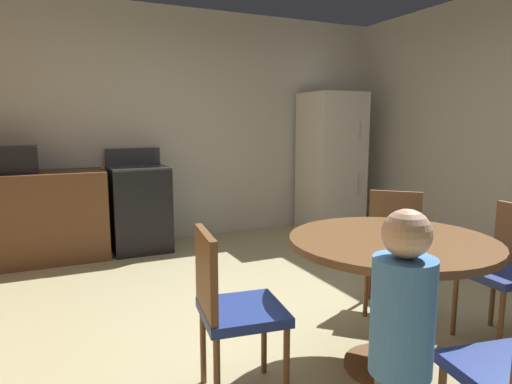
{
  "coord_description": "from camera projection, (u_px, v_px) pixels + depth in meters",
  "views": [
    {
      "loc": [
        -1.33,
        -2.31,
        1.37
      ],
      "look_at": [
        0.3,
        1.2,
        0.78
      ],
      "focal_mm": 31.2,
      "sensor_mm": 36.0,
      "label": 1
    }
  ],
  "objects": [
    {
      "name": "chair_west",
      "position": [
        229.0,
        304.0,
        2.18
      ],
      "size": [
        0.45,
        0.45,
        0.87
      ],
      "rotation": [
        0.0,
        0.0,
        6.15
      ],
      "color": "brown",
      "rests_on": "ground"
    },
    {
      "name": "ground_plane",
      "position": [
        293.0,
        341.0,
        2.84
      ],
      "size": [
        14.0,
        14.0,
        0.0
      ],
      "primitive_type": "plane",
      "color": "tan"
    },
    {
      "name": "refrigerator",
      "position": [
        331.0,
        162.0,
        5.75
      ],
      "size": [
        0.68,
        0.68,
        1.76
      ],
      "color": "silver",
      "rests_on": "ground"
    },
    {
      "name": "person_child",
      "position": [
        401.0,
        351.0,
        1.57
      ],
      "size": [
        0.31,
        0.31,
        1.09
      ],
      "rotation": [
        0.0,
        0.0,
        7.17
      ],
      "color": "#665B51",
      "rests_on": "ground"
    },
    {
      "name": "chair_northeast",
      "position": [
        393.0,
        242.0,
        3.3
      ],
      "size": [
        0.57,
        0.57,
        0.87
      ],
      "rotation": [
        0.0,
        0.0,
        3.96
      ],
      "color": "brown",
      "rests_on": "ground"
    },
    {
      "name": "oven_range",
      "position": [
        139.0,
        208.0,
        4.84
      ],
      "size": [
        0.6,
        0.6,
        1.1
      ],
      "color": "black",
      "rests_on": "ground"
    },
    {
      "name": "microwave",
      "position": [
        12.0,
        160.0,
        4.26
      ],
      "size": [
        0.44,
        0.32,
        0.26
      ],
      "primitive_type": "cube",
      "color": "black",
      "rests_on": "kitchen_counter"
    },
    {
      "name": "chair_east",
      "position": [
        508.0,
        264.0,
        2.79
      ],
      "size": [
        0.42,
        0.42,
        0.87
      ],
      "rotation": [
        0.0,
        0.0,
        3.09
      ],
      "color": "brown",
      "rests_on": "ground"
    },
    {
      "name": "dining_table",
      "position": [
        390.0,
        267.0,
        2.43
      ],
      "size": [
        1.11,
        1.11,
        0.76
      ],
      "color": "brown",
      "rests_on": "ground"
    },
    {
      "name": "kitchen_counter",
      "position": [
        10.0,
        219.0,
        4.33
      ],
      "size": [
        1.78,
        0.6,
        0.9
      ],
      "primitive_type": "cube",
      "color": "brown",
      "rests_on": "ground"
    },
    {
      "name": "wall_back",
      "position": [
        172.0,
        126.0,
        5.27
      ],
      "size": [
        5.82,
        0.12,
        2.7
      ],
      "primitive_type": "cube",
      "color": "beige",
      "rests_on": "ground"
    }
  ]
}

